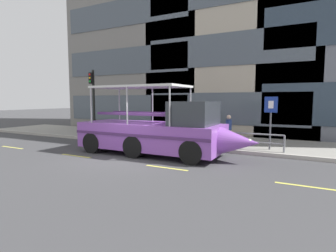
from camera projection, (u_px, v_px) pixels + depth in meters
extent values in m
plane|color=#3D3D3F|center=(129.00, 157.00, 12.20)|extent=(120.00, 120.00, 0.00)
cube|color=gray|center=(181.00, 139.00, 17.13)|extent=(32.00, 4.80, 0.18)
cube|color=#B2ADA3|center=(162.00, 145.00, 14.93)|extent=(32.00, 0.18, 0.18)
cube|color=#DBD64C|center=(12.00, 147.00, 14.70)|extent=(1.80, 0.12, 0.01)
cube|color=#DBD64C|center=(76.00, 156.00, 12.50)|extent=(1.80, 0.12, 0.01)
cube|color=#DBD64C|center=(167.00, 168.00, 10.30)|extent=(1.80, 0.12, 0.01)
cube|color=#DBD64C|center=(307.00, 186.00, 8.09)|extent=(1.80, 0.12, 0.01)
cube|color=gray|center=(158.00, 9.00, 26.54)|extent=(12.60, 11.46, 23.09)
cube|color=#4C5660|center=(124.00, 108.00, 22.39)|extent=(11.60, 0.06, 2.12)
cube|color=#4C5660|center=(123.00, 61.00, 22.02)|extent=(11.60, 0.06, 2.12)
cube|color=#4C5660|center=(122.00, 13.00, 21.64)|extent=(11.60, 0.06, 2.12)
cube|color=#4C5660|center=(221.00, 109.00, 18.58)|extent=(11.26, 0.06, 2.20)
cube|color=#4C5660|center=(222.00, 50.00, 18.19)|extent=(11.26, 0.06, 2.20)
cylinder|color=gray|center=(176.00, 129.00, 14.83)|extent=(11.12, 0.07, 0.07)
cylinder|color=gray|center=(176.00, 136.00, 14.87)|extent=(11.12, 0.06, 0.06)
cylinder|color=gray|center=(99.00, 131.00, 17.42)|extent=(0.09, 0.09, 0.80)
cylinder|color=gray|center=(127.00, 133.00, 16.40)|extent=(0.09, 0.09, 0.80)
cylinder|color=gray|center=(158.00, 135.00, 15.38)|extent=(0.09, 0.09, 0.80)
cylinder|color=gray|center=(194.00, 138.00, 14.36)|extent=(0.09, 0.09, 0.80)
cylinder|color=gray|center=(236.00, 141.00, 13.34)|extent=(0.09, 0.09, 0.80)
cylinder|color=gray|center=(284.00, 144.00, 12.32)|extent=(0.09, 0.09, 0.80)
cylinder|color=black|center=(94.00, 103.00, 17.69)|extent=(0.16, 0.16, 4.38)
cube|color=black|center=(91.00, 78.00, 17.36)|extent=(0.24, 0.20, 0.72)
sphere|color=red|center=(90.00, 75.00, 17.24)|extent=(0.14, 0.14, 0.14)
sphere|color=gold|center=(90.00, 78.00, 17.26)|extent=(0.14, 0.14, 0.14)
sphere|color=green|center=(90.00, 81.00, 17.28)|extent=(0.14, 0.14, 0.14)
cylinder|color=#4C4F54|center=(270.00, 124.00, 13.01)|extent=(0.08, 0.08, 2.55)
cube|color=navy|center=(271.00, 105.00, 12.87)|extent=(0.60, 0.04, 0.76)
cube|color=white|center=(271.00, 105.00, 12.86)|extent=(0.24, 0.01, 0.36)
cube|color=purple|center=(150.00, 136.00, 12.95)|extent=(7.00, 2.53, 1.22)
cone|color=purple|center=(240.00, 142.00, 10.98)|extent=(1.58, 1.16, 1.16)
cylinder|color=purple|center=(95.00, 132.00, 14.56)|extent=(0.35, 1.16, 1.16)
cube|color=#4D2A62|center=(135.00, 136.00, 11.80)|extent=(7.00, 0.04, 0.12)
sphere|color=white|center=(249.00, 141.00, 10.80)|extent=(0.22, 0.22, 0.22)
cube|color=#33383D|center=(194.00, 113.00, 11.79)|extent=(1.75, 2.13, 1.04)
cube|color=silver|center=(141.00, 87.00, 12.96)|extent=(4.55, 2.33, 0.10)
cylinder|color=#B2B2B7|center=(190.00, 105.00, 13.04)|extent=(0.07, 0.07, 1.69)
cylinder|color=#B2B2B7|center=(170.00, 106.00, 11.07)|extent=(0.07, 0.07, 1.69)
cylinder|color=#B2B2B7|center=(152.00, 105.00, 14.03)|extent=(0.07, 0.07, 1.69)
cylinder|color=#B2B2B7|center=(127.00, 106.00, 12.06)|extent=(0.07, 0.07, 1.69)
cylinder|color=#B2B2B7|center=(119.00, 105.00, 15.02)|extent=(0.07, 0.07, 1.69)
cylinder|color=#B2B2B7|center=(91.00, 105.00, 13.05)|extent=(0.07, 0.07, 1.69)
cube|color=#4D2A62|center=(147.00, 113.00, 13.62)|extent=(4.19, 0.28, 0.12)
cube|color=#4D2A62|center=(134.00, 114.00, 12.55)|extent=(4.19, 0.28, 0.12)
cylinder|color=black|center=(210.00, 144.00, 12.81)|extent=(1.00, 0.28, 1.00)
cylinder|color=black|center=(191.00, 153.00, 10.75)|extent=(1.00, 0.28, 1.00)
cylinder|color=black|center=(159.00, 140.00, 14.10)|extent=(1.00, 0.28, 1.00)
cylinder|color=black|center=(133.00, 147.00, 12.04)|extent=(1.00, 0.28, 1.00)
cylinder|color=black|center=(121.00, 137.00, 15.22)|extent=(1.00, 0.28, 1.00)
cylinder|color=black|center=(92.00, 143.00, 13.16)|extent=(1.00, 0.28, 1.00)
cylinder|color=#47423D|center=(229.00, 138.00, 14.42)|extent=(0.10, 0.10, 0.81)
cylinder|color=#47423D|center=(228.00, 138.00, 14.30)|extent=(0.10, 0.10, 0.81)
cube|color=navy|center=(229.00, 125.00, 14.29)|extent=(0.26, 0.34, 0.57)
cylinder|color=navy|center=(231.00, 125.00, 14.43)|extent=(0.07, 0.07, 0.52)
cylinder|color=navy|center=(227.00, 126.00, 14.15)|extent=(0.07, 0.07, 0.52)
sphere|color=beige|center=(229.00, 117.00, 14.25)|extent=(0.22, 0.22, 0.22)
cylinder|color=#1E2338|center=(186.00, 134.00, 15.84)|extent=(0.10, 0.10, 0.80)
cylinder|color=#1E2338|center=(186.00, 135.00, 15.69)|extent=(0.10, 0.10, 0.80)
cube|color=#38383D|center=(186.00, 123.00, 15.70)|extent=(0.27, 0.34, 0.56)
cylinder|color=#38383D|center=(187.00, 123.00, 15.89)|extent=(0.07, 0.07, 0.51)
cylinder|color=#38383D|center=(186.00, 124.00, 15.50)|extent=(0.07, 0.07, 0.51)
sphere|color=tan|center=(186.00, 116.00, 15.66)|extent=(0.22, 0.22, 0.22)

